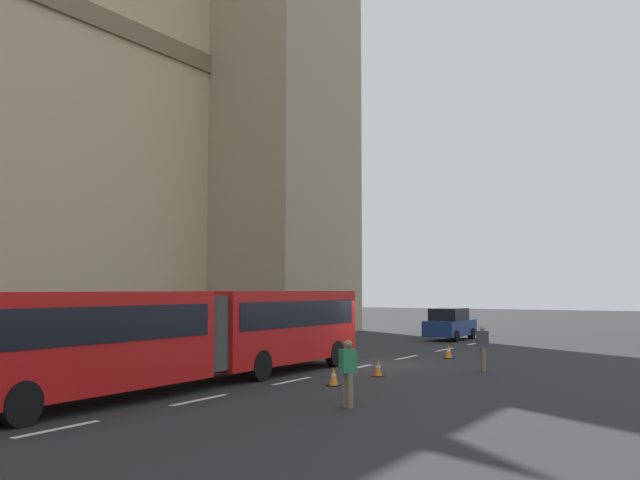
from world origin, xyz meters
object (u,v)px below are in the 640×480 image
object	(u,v)px
articulated_bus	(192,329)
pedestrian_near_cones	(348,371)
sedan_lead	(450,324)
traffic_cone_east	(449,352)
pedestrian_by_kerb	(483,346)
traffic_cone_middle	(378,368)
traffic_cone_west	(334,377)

from	to	relation	value
articulated_bus	pedestrian_near_cones	world-z (taller)	articulated_bus
sedan_lead	traffic_cone_east	xyz separation A→B (m)	(-10.74, -3.86, -0.63)
sedan_lead	traffic_cone_east	bearing A→B (deg)	-160.23
pedestrian_by_kerb	traffic_cone_middle	bearing A→B (deg)	140.53
pedestrian_near_cones	pedestrian_by_kerb	xyz separation A→B (m)	(9.30, -0.52, 0.00)
sedan_lead	traffic_cone_east	world-z (taller)	sedan_lead
traffic_cone_middle	pedestrian_near_cones	distance (m)	6.49
articulated_bus	pedestrian_near_cones	xyz separation A→B (m)	(-1.02, -6.00, -0.83)
traffic_cone_west	pedestrian_near_cones	world-z (taller)	pedestrian_near_cones
traffic_cone_middle	pedestrian_near_cones	bearing A→B (deg)	-160.82
articulated_bus	traffic_cone_east	bearing A→B (deg)	-16.63
sedan_lead	traffic_cone_middle	xyz separation A→B (m)	(-18.06, -4.03, -0.63)
sedan_lead	pedestrian_near_cones	size ratio (longest dim) A/B	2.60
sedan_lead	traffic_cone_middle	distance (m)	18.52
traffic_cone_middle	pedestrian_by_kerb	xyz separation A→B (m)	(3.20, -2.64, 0.63)
sedan_lead	traffic_cone_west	xyz separation A→B (m)	(-20.87, -3.88, -0.63)
traffic_cone_west	traffic_cone_east	xyz separation A→B (m)	(10.13, 0.02, 0.00)
traffic_cone_middle	traffic_cone_east	distance (m)	7.32
pedestrian_by_kerb	articulated_bus	bearing A→B (deg)	141.83
pedestrian_near_cones	pedestrian_by_kerb	world-z (taller)	same
sedan_lead	traffic_cone_east	distance (m)	11.43
traffic_cone_east	traffic_cone_west	bearing A→B (deg)	-179.89
traffic_cone_middle	traffic_cone_east	bearing A→B (deg)	1.34
traffic_cone_east	pedestrian_near_cones	distance (m)	13.63
traffic_cone_east	pedestrian_by_kerb	xyz separation A→B (m)	(-4.12, -2.81, 0.63)
traffic_cone_east	pedestrian_near_cones	world-z (taller)	pedestrian_near_cones
traffic_cone_east	pedestrian_by_kerb	size ratio (longest dim) A/B	0.34
sedan_lead	traffic_cone_west	size ratio (longest dim) A/B	7.59
articulated_bus	traffic_cone_west	bearing A→B (deg)	-58.60
traffic_cone_middle	pedestrian_near_cones	xyz separation A→B (m)	(-6.10, -2.12, 0.63)
pedestrian_by_kerb	sedan_lead	bearing A→B (deg)	24.17
pedestrian_near_cones	pedestrian_by_kerb	size ratio (longest dim) A/B	1.00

